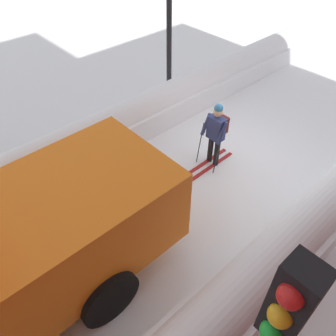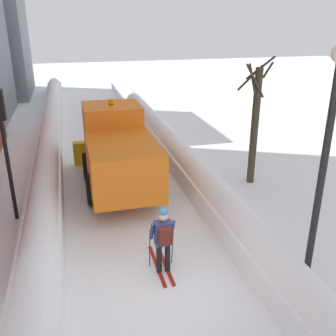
{
  "view_description": "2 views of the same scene",
  "coord_description": "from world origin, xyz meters",
  "views": [
    {
      "loc": [
        -3.84,
        6.11,
        5.94
      ],
      "look_at": [
        0.13,
        2.49,
        0.98
      ],
      "focal_mm": 35.29,
      "sensor_mm": 36.0,
      "label": 1
    },
    {
      "loc": [
        -1.66,
        -7.18,
        6.08
      ],
      "look_at": [
        1.08,
        3.35,
        1.76
      ],
      "focal_mm": 40.98,
      "sensor_mm": 36.0,
      "label": 2
    }
  ],
  "objects": [
    {
      "name": "skier",
      "position": [
        0.28,
        0.72,
        1.0
      ],
      "size": [
        0.62,
        1.8,
        1.81
      ],
      "color": "black",
      "rests_on": "ground"
    }
  ]
}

